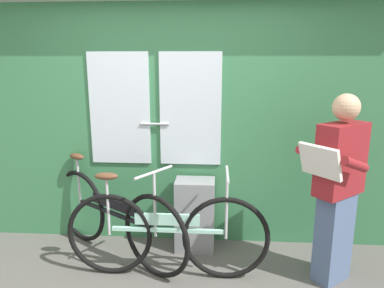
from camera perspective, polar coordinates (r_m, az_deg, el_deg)
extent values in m
cube|color=#387A4C|center=(3.61, -2.56, 2.60)|extent=(4.56, 0.08, 2.39)
cube|color=silver|center=(3.64, -11.37, 5.47)|extent=(0.60, 0.02, 1.10)
cube|color=silver|center=(3.52, -0.25, 5.48)|extent=(0.60, 0.02, 1.10)
cylinder|color=#B2B2B7|center=(3.56, -5.90, 3.18)|extent=(0.28, 0.02, 0.02)
torus|color=black|center=(3.22, -5.80, -14.27)|extent=(0.65, 0.45, 0.75)
torus|color=black|center=(3.97, -17.23, -9.35)|extent=(0.65, 0.45, 0.75)
cube|color=black|center=(3.55, -12.21, -10.73)|extent=(0.86, 0.59, 0.03)
cube|color=black|center=(3.51, -12.29, -9.24)|extent=(0.50, 0.35, 0.10)
cylinder|color=#B7B7BC|center=(3.87, -17.49, -5.69)|extent=(0.02, 0.02, 0.53)
ellipsoid|color=brown|center=(3.80, -17.77, -1.87)|extent=(0.22, 0.19, 0.06)
cylinder|color=#B7B7BC|center=(3.10, -5.93, -9.55)|extent=(0.02, 0.02, 0.57)
cylinder|color=#B7B7BC|center=(3.00, -6.06, -4.48)|extent=(0.26, 0.38, 0.02)
torus|color=black|center=(3.18, 5.38, -14.66)|extent=(0.75, 0.04, 0.75)
torus|color=black|center=(3.31, -12.92, -13.78)|extent=(0.75, 0.04, 0.75)
cube|color=#9EDBC6|center=(3.18, -3.99, -13.43)|extent=(0.96, 0.03, 0.03)
cube|color=#9EDBC6|center=(3.13, -4.02, -11.81)|extent=(0.56, 0.03, 0.10)
cylinder|color=#B7B7BC|center=(3.20, -13.16, -9.52)|extent=(0.02, 0.02, 0.53)
ellipsoid|color=brown|center=(3.11, -13.42, -4.97)|extent=(0.20, 0.09, 0.06)
cylinder|color=#B7B7BC|center=(3.06, 5.50, -9.90)|extent=(0.02, 0.02, 0.57)
cylinder|color=#B7B7BC|center=(2.96, 5.62, -4.79)|extent=(0.02, 0.44, 0.02)
cube|color=slate|center=(3.37, 21.48, -13.60)|extent=(0.35, 0.33, 0.78)
cube|color=maroon|center=(3.13, 22.54, -2.25)|extent=(0.47, 0.43, 0.59)
sphere|color=tan|center=(3.05, 23.23, 5.39)|extent=(0.21, 0.21, 0.21)
cube|color=silver|center=(2.89, 19.58, -2.59)|extent=(0.30, 0.33, 0.26)
cylinder|color=maroon|center=(2.91, 24.37, -2.95)|extent=(0.28, 0.25, 0.17)
cylinder|color=maroon|center=(3.12, 18.13, -1.39)|extent=(0.28, 0.25, 0.17)
cube|color=gray|center=(3.64, 0.47, -11.13)|extent=(0.38, 0.28, 0.72)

